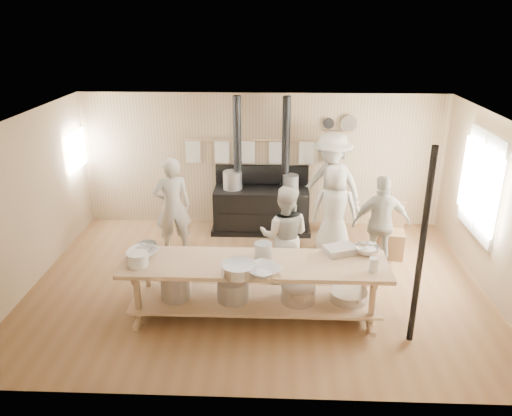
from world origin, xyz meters
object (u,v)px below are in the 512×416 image
(stove, at_px, (261,205))
(cook_by_window, at_px, (331,185))
(cook_right, at_px, (381,223))
(cook_left, at_px, (285,236))
(cook_far_left, at_px, (172,207))
(prep_table, at_px, (254,284))
(cook_center, at_px, (334,210))
(roasting_pan, at_px, (340,250))
(chair, at_px, (390,241))

(stove, height_order, cook_by_window, stove)
(cook_right, bearing_deg, cook_by_window, -66.59)
(cook_left, distance_m, cook_by_window, 2.10)
(cook_far_left, distance_m, cook_by_window, 2.95)
(prep_table, relative_size, cook_center, 2.22)
(cook_left, distance_m, cook_center, 1.42)
(stove, bearing_deg, cook_center, -36.00)
(cook_right, bearing_deg, cook_far_left, -10.63)
(stove, bearing_deg, cook_right, -36.75)
(cook_far_left, xyz_separation_m, cook_by_window, (2.81, 0.91, 0.12))
(cook_left, height_order, roasting_pan, cook_left)
(roasting_pan, bearing_deg, prep_table, -164.54)
(cook_center, bearing_deg, chair, -173.96)
(stove, xyz_separation_m, cook_by_window, (1.31, -0.17, 0.48))
(cook_center, xyz_separation_m, cook_by_window, (0.02, 0.78, 0.19))
(cook_center, height_order, cook_by_window, cook_by_window)
(cook_center, height_order, chair, cook_center)
(roasting_pan, bearing_deg, stove, 113.90)
(cook_far_left, bearing_deg, cook_by_window, 179.58)
(cook_by_window, bearing_deg, roasting_pan, -52.88)
(stove, relative_size, cook_far_left, 1.48)
(prep_table, xyz_separation_m, chair, (2.30, 2.00, -0.24))
(cook_by_window, bearing_deg, chair, -1.15)
(prep_table, distance_m, roasting_pan, 1.29)
(cook_far_left, bearing_deg, roasting_pan, 130.69)
(cook_center, relative_size, chair, 1.73)
(cook_left, relative_size, cook_right, 1.00)
(stove, xyz_separation_m, cook_center, (1.30, -0.94, 0.29))
(roasting_pan, bearing_deg, cook_center, 86.47)
(stove, bearing_deg, roasting_pan, -66.10)
(cook_left, xyz_separation_m, cook_right, (1.57, 0.57, -0.00))
(cook_center, height_order, roasting_pan, cook_center)
(cook_far_left, bearing_deg, stove, -162.60)
(prep_table, relative_size, roasting_pan, 8.21)
(cook_right, xyz_separation_m, chair, (0.30, 0.47, -0.53))
(stove, distance_m, cook_right, 2.51)
(stove, distance_m, cook_left, 2.12)
(cook_left, bearing_deg, stove, -70.81)
(prep_table, bearing_deg, cook_left, 66.05)
(prep_table, distance_m, cook_far_left, 2.48)
(stove, height_order, cook_center, stove)
(cook_far_left, distance_m, cook_center, 2.80)
(cook_by_window, bearing_deg, cook_left, -75.29)
(cook_center, bearing_deg, cook_by_window, -80.55)
(prep_table, xyz_separation_m, cook_far_left, (-1.49, 1.94, 0.36))
(stove, bearing_deg, cook_by_window, -7.27)
(cook_by_window, relative_size, chair, 2.14)
(cook_left, bearing_deg, chair, -143.44)
(cook_right, relative_size, roasting_pan, 3.67)
(chair, bearing_deg, cook_far_left, -170.27)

